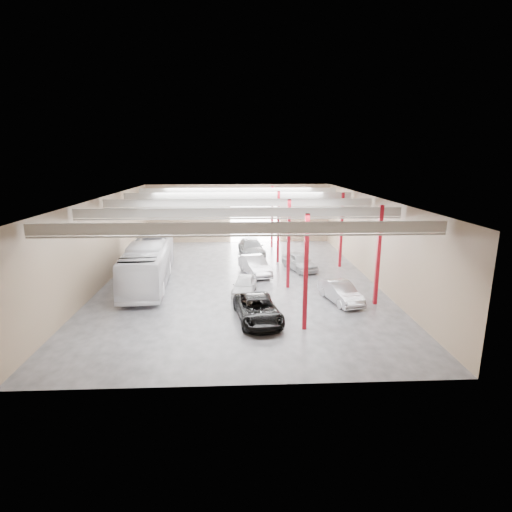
{
  "coord_description": "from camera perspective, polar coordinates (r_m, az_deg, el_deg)",
  "views": [
    {
      "loc": [
        -0.15,
        -32.2,
        10.03
      ],
      "look_at": [
        1.34,
        -0.37,
        2.2
      ],
      "focal_mm": 28.0,
      "sensor_mm": 36.0,
      "label": 1
    }
  ],
  "objects": [
    {
      "name": "car_row_a",
      "position": [
        30.25,
        -1.68,
        -4.19
      ],
      "size": [
        2.2,
        4.25,
        1.38
      ],
      "primitive_type": "imported",
      "rotation": [
        0.0,
        0.0,
        -0.14
      ],
      "color": "silver",
      "rests_on": "ground"
    },
    {
      "name": "car_right_far",
      "position": [
        36.95,
        6.21,
        -0.76
      ],
      "size": [
        3.26,
        4.99,
        1.58
      ],
      "primitive_type": "imported",
      "rotation": [
        0.0,
        0.0,
        0.33
      ],
      "color": "silver",
      "rests_on": "ground"
    },
    {
      "name": "depot_shell",
      "position": [
        33.08,
        -2.16,
        5.0
      ],
      "size": [
        22.12,
        32.12,
        7.06
      ],
      "color": "#3F3F44",
      "rests_on": "ground"
    },
    {
      "name": "car_row_b",
      "position": [
        35.22,
        -0.18,
        -1.35
      ],
      "size": [
        2.99,
        5.27,
        1.64
      ],
      "primitive_type": "imported",
      "rotation": [
        0.0,
        0.0,
        0.27
      ],
      "color": "#A7A7AC",
      "rests_on": "ground"
    },
    {
      "name": "coach_bus",
      "position": [
        33.65,
        -15.06,
        -0.9
      ],
      "size": [
        3.93,
        12.86,
        3.53
      ],
      "primitive_type": "imported",
      "rotation": [
        0.0,
        0.0,
        0.08
      ],
      "color": "white",
      "rests_on": "ground"
    },
    {
      "name": "car_right_near",
      "position": [
        29.22,
        11.97,
        -5.05
      ],
      "size": [
        2.61,
        4.75,
        1.48
      ],
      "primitive_type": "imported",
      "rotation": [
        0.0,
        0.0,
        0.24
      ],
      "color": "#A7A6AB",
      "rests_on": "ground"
    },
    {
      "name": "car_row_c",
      "position": [
        42.24,
        -0.68,
        1.26
      ],
      "size": [
        3.03,
        6.13,
        1.71
      ],
      "primitive_type": "imported",
      "rotation": [
        0.0,
        0.0,
        0.11
      ],
      "color": "slate",
      "rests_on": "ground"
    },
    {
      "name": "black_sedan",
      "position": [
        25.35,
        0.26,
        -7.65
      ],
      "size": [
        3.3,
        5.78,
        1.52
      ],
      "primitive_type": "imported",
      "rotation": [
        0.0,
        0.0,
        0.15
      ],
      "color": "black",
      "rests_on": "ground"
    }
  ]
}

